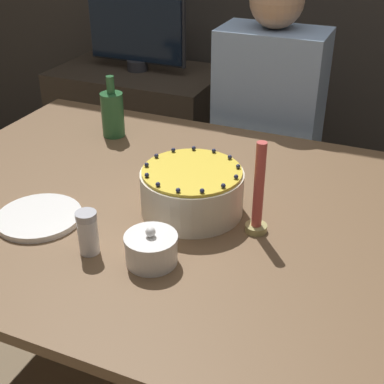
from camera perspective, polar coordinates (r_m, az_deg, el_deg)
name	(u,v)px	position (r m, az deg, el deg)	size (l,w,h in m)	color
dining_table	(184,232)	(1.53, -0.87, -4.26)	(1.66, 1.16, 0.73)	brown
cake	(192,191)	(1.43, 0.00, 0.13)	(0.28, 0.28, 0.14)	#EFE5CC
sugar_bowl	(151,249)	(1.26, -4.37, -6.06)	(0.13, 0.13, 0.10)	white
sugar_shaker	(88,232)	(1.30, -11.05, -4.24)	(0.05, 0.05, 0.11)	white
plate_stack	(39,217)	(1.48, -16.00, -2.59)	(0.23, 0.23, 0.02)	white
candle	(258,197)	(1.34, 7.07, -0.58)	(0.06, 0.06, 0.25)	tan
bottle	(113,113)	(1.90, -8.47, 8.30)	(0.08, 0.08, 0.22)	#2D6638
person_man_blue_shirt	(265,155)	(2.22, 7.83, 3.97)	(0.40, 0.34, 1.25)	#2D2D38
side_cabinet	(141,137)	(2.82, -5.44, 5.84)	(0.81, 0.50, 0.72)	#382D23
tv_monitor	(136,31)	(2.65, -5.99, 16.66)	(0.50, 0.10, 0.36)	#2D2D33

